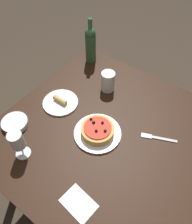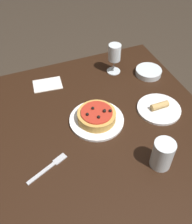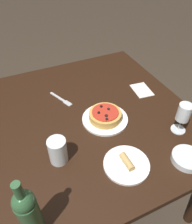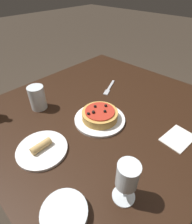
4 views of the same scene
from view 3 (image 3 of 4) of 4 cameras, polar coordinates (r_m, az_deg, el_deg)
ground_plane at (r=1.76m, az=-0.75°, el=-17.81°), size 14.00×14.00×0.00m
dining_table at (r=1.26m, az=-1.01°, el=-3.18°), size 1.15×1.06×0.72m
dinner_plate at (r=1.16m, az=2.37°, el=-1.83°), size 0.24×0.24×0.01m
pizza at (r=1.14m, az=2.41°, el=-0.81°), size 0.17×0.17×0.06m
wine_glass at (r=1.11m, az=21.92°, el=-0.41°), size 0.07×0.07×0.16m
wine_bottle at (r=0.77m, az=-17.12°, el=-23.95°), size 0.07×0.07×0.30m
water_cup at (r=0.96m, az=-9.95°, el=-9.95°), size 0.08×0.08×0.12m
side_bowl at (r=1.06m, az=22.71°, el=-11.12°), size 0.14×0.14×0.03m
fork at (r=1.30m, az=-8.88°, el=3.18°), size 0.17×0.09×0.00m
side_plate at (r=0.98m, az=8.11°, el=-13.25°), size 0.20×0.20×0.04m
paper_napkin at (r=1.39m, az=11.86°, el=5.64°), size 0.15×0.12×0.00m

